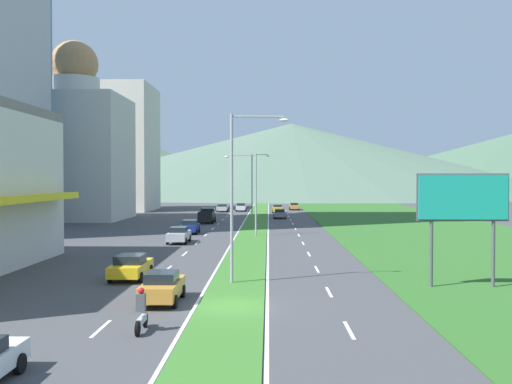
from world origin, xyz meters
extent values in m
plane|color=#424244|center=(0.00, 0.00, 0.00)|extent=(600.00, 600.00, 0.00)
cube|color=#387028|center=(0.00, 60.00, 0.03)|extent=(3.20, 240.00, 0.06)
cube|color=#2D6023|center=(20.60, 60.00, 0.03)|extent=(24.00, 240.00, 0.06)
cube|color=silver|center=(-5.10, -4.11, 0.01)|extent=(0.16, 2.80, 0.01)
cube|color=silver|center=(-5.10, 3.84, 0.01)|extent=(0.16, 2.80, 0.01)
cube|color=silver|center=(-5.10, 11.79, 0.01)|extent=(0.16, 2.80, 0.01)
cube|color=silver|center=(-5.10, 19.73, 0.01)|extent=(0.16, 2.80, 0.01)
cube|color=silver|center=(-5.10, 27.68, 0.01)|extent=(0.16, 2.80, 0.01)
cube|color=silver|center=(-5.10, 35.62, 0.01)|extent=(0.16, 2.80, 0.01)
cube|color=silver|center=(-5.10, 43.57, 0.01)|extent=(0.16, 2.80, 0.01)
cube|color=silver|center=(-5.10, 51.52, 0.01)|extent=(0.16, 2.80, 0.01)
cube|color=silver|center=(-5.10, 59.46, 0.01)|extent=(0.16, 2.80, 0.01)
cube|color=silver|center=(-5.10, 67.41, 0.01)|extent=(0.16, 2.80, 0.01)
cube|color=silver|center=(-5.10, 75.36, 0.01)|extent=(0.16, 2.80, 0.01)
cube|color=silver|center=(-5.10, 83.30, 0.01)|extent=(0.16, 2.80, 0.01)
cube|color=silver|center=(5.10, -4.11, 0.01)|extent=(0.16, 2.80, 0.01)
cube|color=silver|center=(5.10, 3.84, 0.01)|extent=(0.16, 2.80, 0.01)
cube|color=silver|center=(5.10, 11.79, 0.01)|extent=(0.16, 2.80, 0.01)
cube|color=silver|center=(5.10, 19.73, 0.01)|extent=(0.16, 2.80, 0.01)
cube|color=silver|center=(5.10, 27.68, 0.01)|extent=(0.16, 2.80, 0.01)
cube|color=silver|center=(5.10, 35.62, 0.01)|extent=(0.16, 2.80, 0.01)
cube|color=silver|center=(5.10, 43.57, 0.01)|extent=(0.16, 2.80, 0.01)
cube|color=silver|center=(5.10, 51.52, 0.01)|extent=(0.16, 2.80, 0.01)
cube|color=silver|center=(5.10, 59.46, 0.01)|extent=(0.16, 2.80, 0.01)
cube|color=silver|center=(5.10, 67.41, 0.01)|extent=(0.16, 2.80, 0.01)
cube|color=silver|center=(5.10, 75.36, 0.01)|extent=(0.16, 2.80, 0.01)
cube|color=silver|center=(5.10, 83.30, 0.01)|extent=(0.16, 2.80, 0.01)
cube|color=silver|center=(-1.75, 60.00, 0.01)|extent=(0.16, 240.00, 0.01)
cube|color=silver|center=(1.75, 60.00, 0.01)|extent=(0.16, 240.00, 0.01)
cube|color=beige|center=(-27.58, 59.78, 9.31)|extent=(14.98, 14.98, 18.61)
cylinder|color=beige|center=(-27.58, 59.78, 20.02)|extent=(7.39, 7.39, 2.82)
sphere|color=#B27F4C|center=(-27.58, 59.78, 23.54)|extent=(7.04, 7.04, 7.04)
cube|color=beige|center=(-28.72, 85.06, 12.12)|extent=(15.81, 15.81, 24.23)
cone|color=#47664C|center=(-94.23, 275.42, 18.78)|extent=(183.58, 183.58, 37.57)
cone|color=#516B56|center=(11.88, 230.49, 15.31)|extent=(230.49, 230.49, 30.62)
cylinder|color=#99999E|center=(-0.37, 6.35, 4.99)|extent=(0.18, 0.18, 9.99)
cylinder|color=#99999E|center=(1.18, 6.47, 9.84)|extent=(3.10, 0.33, 0.10)
ellipsoid|color=silver|center=(2.72, 6.59, 9.64)|extent=(0.56, 0.28, 0.20)
cylinder|color=#99999E|center=(0.42, 34.92, 4.45)|extent=(0.18, 0.18, 8.90)
cylinder|color=#99999E|center=(-1.14, 34.78, 8.75)|extent=(3.13, 0.38, 0.10)
ellipsoid|color=silver|center=(-2.70, 34.64, 8.55)|extent=(0.56, 0.28, 0.20)
cylinder|color=#99999E|center=(-0.82, 63.49, 5.06)|extent=(0.18, 0.18, 10.11)
cylinder|color=#99999E|center=(0.43, 63.41, 9.96)|extent=(2.52, 0.25, 0.10)
ellipsoid|color=silver|center=(1.69, 63.34, 9.76)|extent=(0.56, 0.28, 0.20)
cylinder|color=#4C4C51|center=(11.04, 5.29, 1.94)|extent=(0.20, 0.20, 3.89)
cylinder|color=#4C4C51|center=(14.53, 5.29, 1.94)|extent=(0.20, 0.20, 3.89)
cube|color=teal|center=(12.78, 5.19, 5.14)|extent=(4.99, 0.16, 2.50)
cube|color=#4C4C51|center=(12.78, 5.31, 5.14)|extent=(5.19, 0.08, 2.70)
cube|color=navy|center=(-7.05, 37.20, 0.69)|extent=(1.76, 4.20, 0.74)
cube|color=black|center=(-7.05, 37.04, 1.31)|extent=(1.52, 1.85, 0.50)
cylinder|color=black|center=(-7.90, 38.51, 0.32)|extent=(0.22, 0.64, 0.64)
cylinder|color=black|center=(-6.20, 38.51, 0.32)|extent=(0.22, 0.64, 0.64)
cylinder|color=black|center=(-7.90, 35.90, 0.32)|extent=(0.22, 0.64, 0.64)
cylinder|color=black|center=(-6.20, 35.90, 0.32)|extent=(0.22, 0.64, 0.64)
cube|color=#C6842D|center=(-3.50, 1.02, 0.69)|extent=(1.72, 4.20, 0.74)
cube|color=black|center=(-3.50, 0.86, 1.31)|extent=(1.48, 1.85, 0.51)
cylinder|color=black|center=(-4.32, 2.33, 0.32)|extent=(0.22, 0.64, 0.64)
cylinder|color=black|center=(-2.68, 2.33, 0.32)|extent=(0.22, 0.64, 0.64)
cylinder|color=black|center=(-4.32, -0.28, 0.32)|extent=(0.22, 0.64, 0.64)
cylinder|color=black|center=(-2.68, -0.28, 0.32)|extent=(0.22, 0.64, 0.64)
cylinder|color=black|center=(-6.09, -9.62, 0.32)|extent=(0.22, 0.64, 0.64)
cube|color=slate|center=(3.53, 62.62, 0.64)|extent=(1.75, 4.43, 0.65)
cube|color=black|center=(3.53, 62.80, 1.21)|extent=(1.50, 1.95, 0.49)
cylinder|color=black|center=(4.37, 61.25, 0.32)|extent=(0.22, 0.64, 0.64)
cylinder|color=black|center=(2.69, 61.25, 0.32)|extent=(0.22, 0.64, 0.64)
cylinder|color=black|center=(4.37, 63.99, 0.32)|extent=(0.22, 0.64, 0.64)
cylinder|color=black|center=(2.69, 63.99, 0.32)|extent=(0.22, 0.64, 0.64)
cube|color=#C6842D|center=(6.86, 87.38, 0.64)|extent=(1.74, 4.63, 0.64)
cube|color=black|center=(6.86, 87.57, 1.18)|extent=(1.50, 2.04, 0.43)
cylinder|color=black|center=(7.70, 85.95, 0.32)|extent=(0.22, 0.64, 0.64)
cylinder|color=black|center=(6.02, 85.95, 0.32)|extent=(0.22, 0.64, 0.64)
cylinder|color=black|center=(7.70, 88.82, 0.32)|extent=(0.22, 0.64, 0.64)
cylinder|color=black|center=(6.02, 88.82, 0.32)|extent=(0.22, 0.64, 0.64)
cube|color=#B2B2B7|center=(-6.84, 80.48, 0.65)|extent=(1.90, 4.52, 0.67)
cube|color=black|center=(-6.84, 80.30, 1.21)|extent=(1.63, 1.99, 0.44)
cylinder|color=black|center=(-7.75, 81.89, 0.32)|extent=(0.22, 0.64, 0.64)
cylinder|color=black|center=(-5.93, 81.89, 0.32)|extent=(0.22, 0.64, 0.64)
cylinder|color=black|center=(-7.75, 79.08, 0.32)|extent=(0.22, 0.64, 0.64)
cylinder|color=black|center=(-5.93, 79.08, 0.32)|extent=(0.22, 0.64, 0.64)
cube|color=yellow|center=(3.43, 77.35, 0.70)|extent=(1.79, 4.20, 0.76)
cube|color=black|center=(3.43, 77.52, 1.28)|extent=(1.54, 1.85, 0.41)
cylinder|color=black|center=(4.29, 76.05, 0.32)|extent=(0.22, 0.64, 0.64)
cylinder|color=black|center=(2.57, 76.05, 0.32)|extent=(0.22, 0.64, 0.64)
cylinder|color=black|center=(4.29, 78.65, 0.32)|extent=(0.22, 0.64, 0.64)
cylinder|color=black|center=(2.57, 78.65, 0.32)|extent=(0.22, 0.64, 0.64)
cube|color=#B2B2B7|center=(-6.83, 27.77, 0.70)|extent=(1.77, 4.58, 0.75)
cube|color=black|center=(-6.83, 27.58, 1.31)|extent=(1.52, 2.02, 0.49)
cylinder|color=black|center=(-7.68, 29.19, 0.32)|extent=(0.22, 0.64, 0.64)
cylinder|color=black|center=(-5.99, 29.19, 0.32)|extent=(0.22, 0.64, 0.64)
cylinder|color=black|center=(-7.68, 26.34, 0.32)|extent=(0.22, 0.64, 0.64)
cylinder|color=black|center=(-5.99, 26.34, 0.32)|extent=(0.22, 0.64, 0.64)
cube|color=yellow|center=(-6.73, 7.92, 0.65)|extent=(1.89, 4.66, 0.66)
cube|color=black|center=(-6.73, 7.73, 1.24)|extent=(1.63, 2.05, 0.52)
cylinder|color=black|center=(-7.63, 9.37, 0.32)|extent=(0.22, 0.64, 0.64)
cylinder|color=black|center=(-5.82, 9.37, 0.32)|extent=(0.22, 0.64, 0.64)
cylinder|color=black|center=(-7.63, 6.48, 0.32)|extent=(0.22, 0.64, 0.64)
cylinder|color=black|center=(-5.82, 6.48, 0.32)|extent=(0.22, 0.64, 0.64)
cube|color=silver|center=(-3.44, 82.42, 0.68)|extent=(1.78, 4.38, 0.72)
cube|color=black|center=(-3.44, 82.24, 1.29)|extent=(1.53, 1.93, 0.50)
cylinder|color=black|center=(-4.29, 83.78, 0.32)|extent=(0.22, 0.64, 0.64)
cylinder|color=black|center=(-2.59, 83.78, 0.32)|extent=(0.22, 0.64, 0.64)
cylinder|color=black|center=(-4.29, 81.06, 0.32)|extent=(0.22, 0.64, 0.64)
cylinder|color=black|center=(-2.59, 81.06, 0.32)|extent=(0.22, 0.64, 0.64)
cube|color=black|center=(-6.83, 53.00, 0.80)|extent=(2.00, 5.40, 0.80)
cube|color=black|center=(-6.83, 54.60, 1.60)|extent=(1.84, 2.00, 0.80)
cube|color=black|center=(-7.77, 51.90, 1.42)|extent=(0.10, 3.20, 0.44)
cube|color=black|center=(-5.89, 51.90, 1.42)|extent=(0.10, 3.20, 0.44)
cube|color=black|center=(-6.83, 50.35, 1.42)|extent=(1.84, 0.10, 0.44)
cylinder|color=black|center=(-7.79, 54.62, 0.40)|extent=(0.26, 0.80, 0.80)
cylinder|color=black|center=(-5.87, 54.62, 0.40)|extent=(0.26, 0.80, 0.80)
cylinder|color=black|center=(-7.79, 51.38, 0.40)|extent=(0.26, 0.80, 0.80)
cylinder|color=black|center=(-5.87, 51.38, 0.40)|extent=(0.26, 0.80, 0.80)
cylinder|color=black|center=(-3.33, -3.80, 0.30)|extent=(0.10, 0.60, 0.60)
cylinder|color=black|center=(-3.33, -5.20, 0.30)|extent=(0.12, 0.60, 0.60)
cube|color=#B2B2B7|center=(-3.33, -4.50, 0.47)|extent=(0.20, 1.12, 0.25)
ellipsoid|color=#B2B2B7|center=(-3.33, -4.30, 0.83)|extent=(0.24, 0.44, 0.24)
cube|color=#4C4C51|center=(-3.33, -4.60, 1.20)|extent=(0.36, 0.28, 0.70)
sphere|color=red|center=(-3.33, -4.55, 1.67)|extent=(0.26, 0.26, 0.26)
camera|label=1|loc=(1.81, -27.72, 6.19)|focal=40.74mm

